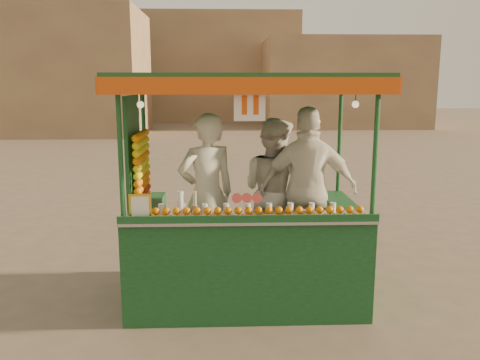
{
  "coord_description": "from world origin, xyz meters",
  "views": [
    {
      "loc": [
        -0.09,
        -5.5,
        2.46
      ],
      "look_at": [
        0.12,
        -0.02,
        1.4
      ],
      "focal_mm": 37.1,
      "sensor_mm": 36.0,
      "label": 1
    }
  ],
  "objects_px": {
    "juice_cart": "(239,231)",
    "vendor_middle": "(274,191)",
    "vendor_left": "(207,194)",
    "vendor_right": "(308,190)"
  },
  "relations": [
    {
      "from": "vendor_left",
      "to": "vendor_right",
      "type": "distance_m",
      "value": 1.17
    },
    {
      "from": "juice_cart",
      "to": "vendor_left",
      "type": "relative_size",
      "value": 1.53
    },
    {
      "from": "juice_cart",
      "to": "vendor_left",
      "type": "xyz_separation_m",
      "value": [
        -0.37,
        0.13,
        0.39
      ]
    },
    {
      "from": "juice_cart",
      "to": "vendor_left",
      "type": "distance_m",
      "value": 0.56
    },
    {
      "from": "vendor_middle",
      "to": "juice_cart",
      "type": "bearing_deg",
      "value": 91.33
    },
    {
      "from": "vendor_middle",
      "to": "vendor_right",
      "type": "bearing_deg",
      "value": -174.05
    },
    {
      "from": "vendor_left",
      "to": "vendor_middle",
      "type": "bearing_deg",
      "value": -179.38
    },
    {
      "from": "juice_cart",
      "to": "vendor_right",
      "type": "height_order",
      "value": "juice_cart"
    },
    {
      "from": "juice_cart",
      "to": "vendor_middle",
      "type": "distance_m",
      "value": 0.73
    },
    {
      "from": "vendor_middle",
      "to": "vendor_left",
      "type": "bearing_deg",
      "value": 66.89
    }
  ]
}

